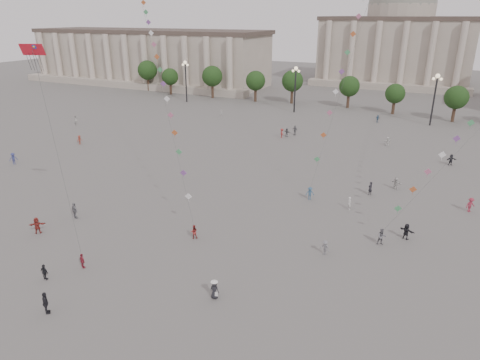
% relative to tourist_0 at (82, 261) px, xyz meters
% --- Properties ---
extents(ground, '(360.00, 360.00, 0.00)m').
position_rel_tourist_0_xyz_m(ground, '(10.90, 2.36, -0.74)').
color(ground, '#5B5856').
rests_on(ground, ground).
extents(hall_west, '(84.00, 26.22, 17.20)m').
position_rel_tourist_0_xyz_m(hall_west, '(-64.10, 96.26, 7.69)').
color(hall_west, '#9F9486').
rests_on(hall_west, ground).
extents(hall_central, '(48.30, 34.30, 35.50)m').
position_rel_tourist_0_xyz_m(hall_central, '(10.90, 131.58, 13.49)').
color(hall_central, '#9F9486').
rests_on(hall_central, ground).
extents(tree_row, '(137.12, 5.12, 8.00)m').
position_rel_tourist_0_xyz_m(tree_row, '(10.90, 80.36, 4.66)').
color(tree_row, '#322419').
rests_on(tree_row, ground).
extents(lamp_post_far_west, '(2.00, 0.90, 10.65)m').
position_rel_tourist_0_xyz_m(lamp_post_far_west, '(-34.10, 72.36, 6.61)').
color(lamp_post_far_west, '#262628').
rests_on(lamp_post_far_west, ground).
extents(lamp_post_mid_west, '(2.00, 0.90, 10.65)m').
position_rel_tourist_0_xyz_m(lamp_post_mid_west, '(-4.10, 72.36, 6.61)').
color(lamp_post_mid_west, '#262628').
rests_on(lamp_post_mid_west, ground).
extents(lamp_post_mid_east, '(2.00, 0.90, 10.65)m').
position_rel_tourist_0_xyz_m(lamp_post_mid_east, '(25.90, 72.36, 6.61)').
color(lamp_post_mid_east, '#262628').
rests_on(lamp_post_mid_east, ground).
extents(person_crowd_0, '(1.02, 0.88, 1.64)m').
position_rel_tourist_0_xyz_m(person_crowd_0, '(15.47, 70.36, 0.08)').
color(person_crowd_0, '#345676').
rests_on(person_crowd_0, ground).
extents(person_crowd_1, '(1.07, 1.10, 1.79)m').
position_rel_tourist_0_xyz_m(person_crowd_1, '(-41.94, 41.00, 0.16)').
color(person_crowd_1, silver).
rests_on(person_crowd_1, ground).
extents(person_crowd_2, '(0.87, 1.18, 1.63)m').
position_rel_tourist_0_xyz_m(person_crowd_2, '(-30.19, 30.16, 0.08)').
color(person_crowd_2, maroon).
rests_on(person_crowd_2, ground).
extents(person_crowd_3, '(1.67, 1.08, 1.72)m').
position_rel_tourist_0_xyz_m(person_crowd_3, '(26.28, 18.55, 0.12)').
color(person_crowd_3, black).
rests_on(person_crowd_3, ground).
extents(person_crowd_4, '(1.44, 1.31, 1.59)m').
position_rel_tourist_0_xyz_m(person_crowd_4, '(19.88, 52.97, 0.06)').
color(person_crowd_4, white).
rests_on(person_crowd_4, ground).
extents(person_crowd_5, '(1.23, 1.38, 1.86)m').
position_rel_tourist_0_xyz_m(person_crowd_5, '(-31.25, 17.45, 0.19)').
color(person_crowd_5, navy).
rests_on(person_crowd_5, ground).
extents(person_crowd_6, '(1.12, 0.87, 1.53)m').
position_rel_tourist_0_xyz_m(person_crowd_6, '(19.48, 11.87, 0.03)').
color(person_crowd_6, slate).
rests_on(person_crowd_6, ground).
extents(person_crowd_7, '(1.58, 1.10, 1.64)m').
position_rel_tourist_0_xyz_m(person_crowd_7, '(23.65, 32.36, 0.08)').
color(person_crowd_7, '#BAB9B5').
rests_on(person_crowd_7, ground).
extents(person_crowd_8, '(1.30, 1.24, 1.77)m').
position_rel_tourist_0_xyz_m(person_crowd_8, '(32.45, 28.74, 0.15)').
color(person_crowd_8, maroon).
rests_on(person_crowd_8, ground).
extents(person_crowd_9, '(1.63, 1.29, 1.73)m').
position_rel_tourist_0_xyz_m(person_crowd_9, '(30.16, 46.19, 0.13)').
color(person_crowd_9, black).
rests_on(person_crowd_9, ground).
extents(person_crowd_10, '(0.61, 0.64, 1.48)m').
position_rel_tourist_0_xyz_m(person_crowd_10, '(-17.56, 60.85, 0.00)').
color(person_crowd_10, '#B0AFAB').
rests_on(person_crowd_10, ground).
extents(person_crowd_12, '(1.57, 0.93, 1.61)m').
position_rel_tourist_0_xyz_m(person_crowd_12, '(1.63, 51.10, 0.07)').
color(person_crowd_12, slate).
rests_on(person_crowd_12, ground).
extents(person_crowd_13, '(0.66, 0.68, 1.57)m').
position_rel_tourist_0_xyz_m(person_crowd_13, '(19.41, 23.35, 0.05)').
color(person_crowd_13, silver).
rests_on(person_crowd_13, ground).
extents(person_crowd_16, '(1.21, 0.79, 1.91)m').
position_rel_tourist_0_xyz_m(person_crowd_16, '(2.66, 52.79, 0.22)').
color(person_crowd_16, '#5A5B5F').
rests_on(person_crowd_16, ground).
extents(person_crowd_17, '(1.26, 1.32, 1.80)m').
position_rel_tourist_0_xyz_m(person_crowd_17, '(1.12, 49.77, 0.16)').
color(person_crowd_17, '#A02D2B').
rests_on(person_crowd_17, ground).
extents(person_crowd_18, '(0.71, 0.77, 1.76)m').
position_rel_tourist_0_xyz_m(person_crowd_18, '(20.87, 28.98, 0.14)').
color(person_crowd_18, black).
rests_on(person_crowd_18, ground).
extents(tourist_0, '(0.93, 0.62, 1.48)m').
position_rel_tourist_0_xyz_m(tourist_0, '(0.00, 0.00, 0.00)').
color(tourist_0, '#9A2A3A').
rests_on(tourist_0, ground).
extents(tourist_1, '(1.12, 1.11, 1.90)m').
position_rel_tourist_0_xyz_m(tourist_1, '(2.18, -6.04, 0.21)').
color(tourist_1, black).
rests_on(tourist_1, ground).
extents(tourist_2, '(1.64, 1.48, 1.82)m').
position_rel_tourist_0_xyz_m(tourist_2, '(-9.30, 3.03, 0.17)').
color(tourist_2, maroon).
rests_on(tourist_2, ground).
extents(tourist_3, '(1.20, 0.76, 1.91)m').
position_rel_tourist_0_xyz_m(tourist_3, '(-8.39, 7.43, 0.22)').
color(tourist_3, slate).
rests_on(tourist_3, ground).
extents(tourist_4, '(0.90, 0.40, 1.52)m').
position_rel_tourist_0_xyz_m(tourist_4, '(-1.62, -2.82, 0.02)').
color(tourist_4, black).
rests_on(tourist_4, ground).
extents(kite_flyer_0, '(0.93, 0.87, 1.51)m').
position_rel_tourist_0_xyz_m(kite_flyer_0, '(6.33, 9.22, 0.02)').
color(kite_flyer_0, maroon).
rests_on(kite_flyer_0, ground).
extents(kite_flyer_1, '(1.26, 1.04, 1.70)m').
position_rel_tourist_0_xyz_m(kite_flyer_1, '(14.31, 24.06, 0.11)').
color(kite_flyer_1, '#345776').
rests_on(kite_flyer_1, ground).
extents(kite_flyer_2, '(1.05, 0.94, 1.77)m').
position_rel_tourist_0_xyz_m(kite_flyer_2, '(24.14, 16.23, 0.15)').
color(kite_flyer_2, slate).
rests_on(kite_flyer_2, ground).
extents(hat_person, '(0.79, 0.60, 1.69)m').
position_rel_tourist_0_xyz_m(hat_person, '(13.10, 1.26, 0.10)').
color(hat_person, black).
rests_on(hat_person, ground).
extents(dragon_kite, '(4.28, 2.44, 18.76)m').
position_rel_tourist_0_xyz_m(dragon_kite, '(-6.21, 3.64, 17.31)').
color(dragon_kite, red).
rests_on(dragon_kite, ground).
extents(kite_train_west, '(34.70, 36.16, 61.57)m').
position_rel_tourist_0_xyz_m(kite_train_west, '(-12.12, 28.74, 19.43)').
color(kite_train_west, '#3F3F3F').
rests_on(kite_train_west, ground).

